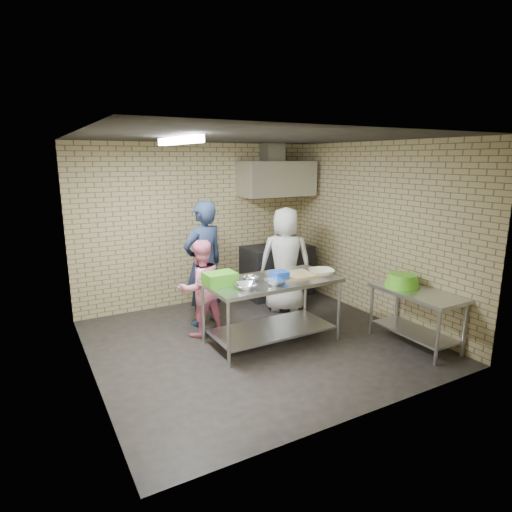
% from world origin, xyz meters
% --- Properties ---
extents(floor, '(4.20, 4.20, 0.00)m').
position_xyz_m(floor, '(0.00, 0.00, 0.00)').
color(floor, black).
rests_on(floor, ground).
extents(ceiling, '(4.20, 4.20, 0.00)m').
position_xyz_m(ceiling, '(0.00, 0.00, 2.70)').
color(ceiling, black).
rests_on(ceiling, ground).
extents(back_wall, '(4.20, 0.06, 2.70)m').
position_xyz_m(back_wall, '(0.00, 2.00, 1.35)').
color(back_wall, tan).
rests_on(back_wall, ground).
extents(front_wall, '(4.20, 0.06, 2.70)m').
position_xyz_m(front_wall, '(0.00, -2.00, 1.35)').
color(front_wall, tan).
rests_on(front_wall, ground).
extents(left_wall, '(0.06, 4.00, 2.70)m').
position_xyz_m(left_wall, '(-2.10, 0.00, 1.35)').
color(left_wall, tan).
rests_on(left_wall, ground).
extents(right_wall, '(0.06, 4.00, 2.70)m').
position_xyz_m(right_wall, '(2.10, 0.00, 1.35)').
color(right_wall, tan).
rests_on(right_wall, ground).
extents(prep_table, '(1.76, 0.88, 0.88)m').
position_xyz_m(prep_table, '(0.18, -0.09, 0.44)').
color(prep_table, '#B2B6B9').
rests_on(prep_table, floor).
extents(side_counter, '(0.60, 1.20, 0.75)m').
position_xyz_m(side_counter, '(1.80, -1.10, 0.38)').
color(side_counter, silver).
rests_on(side_counter, floor).
extents(stove, '(1.20, 0.70, 0.90)m').
position_xyz_m(stove, '(1.35, 1.65, 0.45)').
color(stove, black).
rests_on(stove, floor).
extents(range_hood, '(1.30, 0.60, 0.60)m').
position_xyz_m(range_hood, '(1.35, 1.70, 2.10)').
color(range_hood, silver).
rests_on(range_hood, back_wall).
extents(hood_duct, '(0.35, 0.30, 0.30)m').
position_xyz_m(hood_duct, '(1.35, 1.85, 2.55)').
color(hood_duct, '#A5A8AD').
rests_on(hood_duct, back_wall).
extents(wall_shelf, '(0.80, 0.20, 0.04)m').
position_xyz_m(wall_shelf, '(1.65, 1.89, 1.92)').
color(wall_shelf, '#3F2B19').
rests_on(wall_shelf, back_wall).
extents(fluorescent_fixture, '(0.10, 1.25, 0.08)m').
position_xyz_m(fluorescent_fixture, '(-1.00, 0.00, 2.64)').
color(fluorescent_fixture, white).
rests_on(fluorescent_fixture, ceiling).
extents(green_crate, '(0.39, 0.29, 0.16)m').
position_xyz_m(green_crate, '(-0.52, 0.03, 0.96)').
color(green_crate, '#409D1D').
rests_on(green_crate, prep_table).
extents(blue_tub, '(0.20, 0.20, 0.13)m').
position_xyz_m(blue_tub, '(0.23, -0.19, 0.95)').
color(blue_tub, blue).
rests_on(blue_tub, prep_table).
extents(cutting_board, '(0.54, 0.41, 0.03)m').
position_xyz_m(cutting_board, '(0.53, -0.11, 0.90)').
color(cutting_board, tan).
rests_on(cutting_board, prep_table).
extents(mixing_bowl_a, '(0.35, 0.35, 0.07)m').
position_xyz_m(mixing_bowl_a, '(-0.32, -0.29, 0.92)').
color(mixing_bowl_a, silver).
rests_on(mixing_bowl_a, prep_table).
extents(mixing_bowl_b, '(0.27, 0.27, 0.07)m').
position_xyz_m(mixing_bowl_b, '(-0.12, -0.04, 0.91)').
color(mixing_bowl_b, silver).
rests_on(mixing_bowl_b, prep_table).
extents(mixing_bowl_c, '(0.32, 0.32, 0.06)m').
position_xyz_m(mixing_bowl_c, '(0.08, -0.31, 0.91)').
color(mixing_bowl_c, silver).
rests_on(mixing_bowl_c, prep_table).
extents(ceramic_bowl, '(0.43, 0.43, 0.08)m').
position_xyz_m(ceramic_bowl, '(0.88, -0.24, 0.92)').
color(ceramic_bowl, beige).
rests_on(ceramic_bowl, prep_table).
extents(green_basin, '(0.46, 0.46, 0.17)m').
position_xyz_m(green_basin, '(1.78, -0.85, 0.83)').
color(green_basin, '#59C626').
rests_on(green_basin, side_counter).
extents(bottle_green, '(0.06, 0.06, 0.15)m').
position_xyz_m(bottle_green, '(1.80, 1.89, 2.02)').
color(bottle_green, green).
rests_on(bottle_green, wall_shelf).
extents(man_navy, '(0.77, 0.61, 1.86)m').
position_xyz_m(man_navy, '(-0.35, 0.97, 0.93)').
color(man_navy, black).
rests_on(man_navy, floor).
extents(woman_pink, '(0.71, 0.57, 1.36)m').
position_xyz_m(woman_pink, '(-0.56, 0.61, 0.68)').
color(woman_pink, pink).
rests_on(woman_pink, floor).
extents(woman_white, '(0.99, 0.90, 1.70)m').
position_xyz_m(woman_white, '(1.03, 0.89, 0.85)').
color(woman_white, silver).
rests_on(woman_white, floor).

